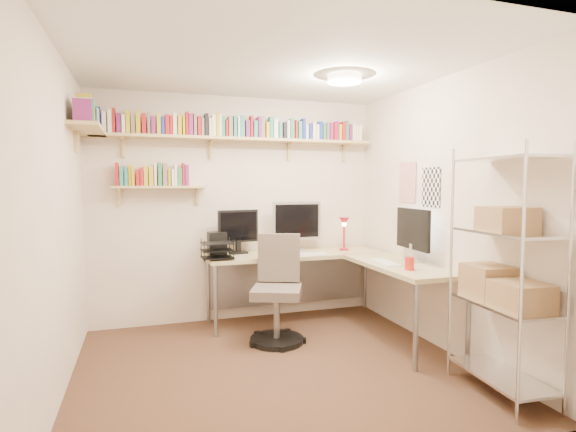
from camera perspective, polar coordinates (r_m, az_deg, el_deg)
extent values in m
plane|color=#42281C|center=(3.95, -1.56, -18.69)|extent=(3.20, 3.20, 0.00)
cube|color=#F2DBC5|center=(5.11, -6.40, 0.90)|extent=(3.20, 0.04, 2.50)
cube|color=#F2DBC5|center=(3.55, -27.19, -0.88)|extent=(0.04, 3.00, 2.50)
cube|color=#F2DBC5|center=(4.39, 18.87, 0.20)|extent=(0.04, 3.00, 2.50)
cube|color=#F2DBC5|center=(2.27, 9.30, -3.01)|extent=(3.20, 0.04, 2.50)
cube|color=white|center=(3.77, -1.63, 18.98)|extent=(3.20, 3.00, 0.04)
cube|color=white|center=(4.82, 14.91, 4.17)|extent=(0.01, 0.30, 0.42)
cube|color=white|center=(4.49, 17.68, 3.50)|extent=(0.01, 0.28, 0.38)
cylinder|color=#FFEAC6|center=(4.19, 7.18, 16.88)|extent=(0.30, 0.30, 0.06)
cube|color=tan|center=(5.00, -6.17, 9.66)|extent=(3.05, 0.25, 0.03)
cube|color=tan|center=(4.49, -23.99, 9.99)|extent=(0.25, 1.00, 0.03)
cube|color=tan|center=(4.90, -15.98, 3.56)|extent=(0.95, 0.20, 0.02)
cube|color=tan|center=(4.96, -20.19, 8.68)|extent=(0.03, 0.20, 0.20)
cube|color=tan|center=(5.01, -9.72, 8.82)|extent=(0.03, 0.20, 0.20)
cube|color=tan|center=(5.22, 0.22, 8.68)|extent=(0.03, 0.20, 0.20)
cube|color=tan|center=(5.48, 7.26, 8.43)|extent=(0.03, 0.20, 0.20)
cube|color=gold|center=(4.93, -23.34, 11.07)|extent=(0.04, 0.13, 0.25)
cube|color=#792068|center=(4.92, -22.84, 11.03)|extent=(0.03, 0.12, 0.24)
cube|color=white|center=(4.92, -22.29, 10.89)|extent=(0.04, 0.14, 0.21)
cube|color=white|center=(4.92, -21.68, 11.06)|extent=(0.04, 0.13, 0.23)
cube|color=#AB161C|center=(4.92, -21.24, 11.16)|extent=(0.03, 0.11, 0.25)
cube|color=#792068|center=(4.91, -20.67, 10.89)|extent=(0.04, 0.13, 0.20)
cube|color=white|center=(4.91, -20.16, 10.81)|extent=(0.03, 0.15, 0.18)
cube|color=gold|center=(4.91, -19.66, 11.10)|extent=(0.04, 0.12, 0.23)
cube|color=#80655D|center=(4.91, -19.09, 11.00)|extent=(0.04, 0.11, 0.21)
cube|color=gold|center=(4.91, -18.50, 11.13)|extent=(0.04, 0.12, 0.23)
cube|color=#AB161C|center=(4.91, -17.84, 11.02)|extent=(0.04, 0.14, 0.21)
cube|color=#80655D|center=(4.91, -17.28, 11.11)|extent=(0.03, 0.14, 0.23)
cube|color=#792068|center=(4.91, -16.74, 10.91)|extent=(0.04, 0.13, 0.19)
cube|color=gold|center=(4.91, -16.11, 11.07)|extent=(0.04, 0.14, 0.21)
cube|color=#1E319F|center=(4.91, -15.62, 10.91)|extent=(0.03, 0.14, 0.19)
cube|color=#AB161C|center=(4.92, -15.11, 11.04)|extent=(0.04, 0.15, 0.21)
cube|color=#AB161C|center=(4.92, -14.64, 11.00)|extent=(0.02, 0.15, 0.20)
cube|color=white|center=(4.92, -14.19, 11.15)|extent=(0.04, 0.12, 0.22)
cube|color=gold|center=(4.92, -13.63, 11.04)|extent=(0.04, 0.15, 0.21)
cube|color=gold|center=(4.93, -13.14, 11.03)|extent=(0.02, 0.14, 0.20)
cube|color=#AB161C|center=(4.93, -12.73, 11.29)|extent=(0.03, 0.11, 0.25)
cube|color=#792068|center=(4.94, -12.27, 11.20)|extent=(0.04, 0.13, 0.23)
cube|color=#80655D|center=(4.94, -11.75, 11.21)|extent=(0.03, 0.13, 0.23)
cube|color=#AB161C|center=(4.94, -11.24, 11.06)|extent=(0.03, 0.13, 0.21)
cube|color=#80655D|center=(4.95, -10.84, 10.96)|extent=(0.03, 0.15, 0.19)
cube|color=black|center=(4.96, -10.37, 11.24)|extent=(0.03, 0.15, 0.24)
cube|color=white|center=(4.96, -9.92, 10.95)|extent=(0.02, 0.13, 0.19)
cube|color=white|center=(4.97, -9.46, 11.18)|extent=(0.04, 0.11, 0.23)
cube|color=gold|center=(4.97, -9.03, 11.29)|extent=(0.03, 0.13, 0.25)
cube|color=white|center=(4.98, -8.70, 11.22)|extent=(0.03, 0.14, 0.24)
cube|color=#2A8050|center=(4.98, -8.30, 11.12)|extent=(0.04, 0.12, 0.22)
cube|color=#AB161C|center=(4.99, -7.86, 10.87)|extent=(0.02, 0.13, 0.18)
cube|color=#80655D|center=(5.00, -7.41, 11.13)|extent=(0.04, 0.15, 0.23)
cube|color=teal|center=(5.01, -6.83, 11.14)|extent=(0.03, 0.14, 0.23)
cube|color=white|center=(5.01, -6.35, 11.12)|extent=(0.02, 0.13, 0.23)
cube|color=teal|center=(5.02, -5.89, 11.17)|extent=(0.04, 0.12, 0.24)
cube|color=#792068|center=(5.03, -5.26, 10.87)|extent=(0.04, 0.15, 0.19)
cube|color=#AB161C|center=(5.05, -4.73, 11.16)|extent=(0.02, 0.12, 0.24)
cube|color=teal|center=(5.05, -4.27, 10.85)|extent=(0.04, 0.15, 0.19)
cube|color=#792068|center=(5.07, -3.77, 11.11)|extent=(0.03, 0.14, 0.23)
cube|color=#80655D|center=(5.08, -3.30, 11.14)|extent=(0.04, 0.11, 0.24)
cube|color=gold|center=(5.09, -2.75, 10.75)|extent=(0.03, 0.15, 0.18)
cube|color=teal|center=(5.10, -2.24, 11.09)|extent=(0.04, 0.11, 0.24)
cube|color=white|center=(5.11, -1.71, 10.95)|extent=(0.04, 0.13, 0.22)
cube|color=teal|center=(5.13, -1.13, 10.79)|extent=(0.04, 0.14, 0.19)
cube|color=black|center=(5.14, -0.57, 10.72)|extent=(0.04, 0.14, 0.18)
cube|color=white|center=(5.16, -0.11, 10.85)|extent=(0.03, 0.12, 0.21)
cube|color=#2A8050|center=(5.17, 0.37, 10.94)|extent=(0.04, 0.13, 0.23)
cube|color=#AB161C|center=(5.19, 0.88, 10.84)|extent=(0.03, 0.13, 0.21)
cube|color=teal|center=(5.20, 1.35, 10.76)|extent=(0.04, 0.14, 0.20)
cube|color=#1E319F|center=(5.22, 1.85, 10.92)|extent=(0.03, 0.13, 0.24)
cube|color=white|center=(5.23, 2.24, 10.55)|extent=(0.03, 0.12, 0.17)
cube|color=#1E319F|center=(5.24, 2.66, 10.60)|extent=(0.03, 0.12, 0.18)
cube|color=white|center=(5.26, 3.13, 10.66)|extent=(0.04, 0.15, 0.20)
cube|color=white|center=(5.27, 3.58, 10.51)|extent=(0.03, 0.13, 0.18)
cube|color=#1E319F|center=(5.29, 3.99, 10.68)|extent=(0.04, 0.13, 0.21)
cube|color=#2A8050|center=(5.31, 4.46, 10.53)|extent=(0.03, 0.12, 0.19)
cube|color=#80655D|center=(5.33, 4.92, 10.58)|extent=(0.03, 0.11, 0.20)
cube|color=#792068|center=(5.34, 5.30, 10.56)|extent=(0.04, 0.14, 0.20)
cube|color=#AB161C|center=(5.36, 5.76, 10.54)|extent=(0.03, 0.14, 0.20)
cube|color=#792068|center=(5.37, 6.10, 10.63)|extent=(0.02, 0.12, 0.22)
cube|color=gold|center=(5.39, 6.46, 10.43)|extent=(0.03, 0.12, 0.19)
cube|color=#AB161C|center=(5.41, 6.89, 10.57)|extent=(0.04, 0.13, 0.22)
cube|color=#2A8050|center=(5.43, 7.31, 10.62)|extent=(0.03, 0.12, 0.24)
cube|color=#792068|center=(5.44, 7.69, 10.40)|extent=(0.03, 0.12, 0.20)
cube|color=white|center=(5.46, 8.16, 10.34)|extent=(0.04, 0.13, 0.19)
cube|color=white|center=(5.48, 8.54, 10.25)|extent=(0.02, 0.13, 0.18)
cube|color=white|center=(5.50, 8.88, 10.27)|extent=(0.04, 0.15, 0.19)
cube|color=#792068|center=(4.08, -24.67, 12.13)|extent=(0.14, 0.03, 0.18)
cube|color=white|center=(4.12, -24.60, 12.14)|extent=(0.13, 0.04, 0.20)
cube|color=black|center=(4.16, -24.54, 11.96)|extent=(0.12, 0.03, 0.18)
cube|color=gold|center=(4.21, -24.48, 12.31)|extent=(0.12, 0.04, 0.25)
cube|color=teal|center=(4.25, -24.40, 12.00)|extent=(0.15, 0.04, 0.22)
cube|color=#792068|center=(4.30, -24.33, 11.94)|extent=(0.13, 0.02, 0.22)
cube|color=#1E319F|center=(4.34, -24.26, 11.65)|extent=(0.13, 0.03, 0.19)
cube|color=teal|center=(4.39, -24.20, 11.74)|extent=(0.12, 0.04, 0.21)
cube|color=#AB161C|center=(4.43, -24.14, 11.48)|extent=(0.11, 0.03, 0.18)
cube|color=gold|center=(4.46, -24.09, 11.41)|extent=(0.12, 0.03, 0.18)
cube|color=black|center=(4.51, -24.03, 11.31)|extent=(0.13, 0.03, 0.18)
cube|color=teal|center=(4.54, -23.98, 11.23)|extent=(0.14, 0.03, 0.18)
cube|color=black|center=(4.59, -23.92, 11.14)|extent=(0.13, 0.04, 0.17)
cube|color=black|center=(4.63, -23.88, 11.23)|extent=(0.11, 0.03, 0.20)
cube|color=white|center=(4.66, -23.83, 11.18)|extent=(0.14, 0.03, 0.20)
cube|color=teal|center=(4.71, -23.78, 11.31)|extent=(0.13, 0.03, 0.23)
cube|color=black|center=(4.76, -23.73, 11.15)|extent=(0.13, 0.04, 0.22)
cube|color=white|center=(4.81, -23.66, 11.10)|extent=(0.13, 0.04, 0.22)
cube|color=#1E319F|center=(4.86, -23.61, 11.18)|extent=(0.15, 0.03, 0.25)
cube|color=#792068|center=(4.90, -23.55, 10.74)|extent=(0.13, 0.04, 0.18)
cube|color=#80655D|center=(4.94, -23.51, 10.73)|extent=(0.14, 0.03, 0.19)
cube|color=#AB161C|center=(4.90, -20.87, 4.97)|extent=(0.03, 0.12, 0.23)
cube|color=teal|center=(4.90, -20.39, 4.80)|extent=(0.04, 0.13, 0.20)
cube|color=teal|center=(4.90, -19.84, 4.67)|extent=(0.03, 0.11, 0.18)
cube|color=gold|center=(4.90, -19.44, 4.91)|extent=(0.02, 0.13, 0.22)
cube|color=gold|center=(4.90, -19.08, 4.84)|extent=(0.03, 0.15, 0.20)
cube|color=#AB161C|center=(4.89, -18.54, 4.65)|extent=(0.04, 0.11, 0.17)
cube|color=#AB161C|center=(4.89, -18.08, 4.77)|extent=(0.03, 0.12, 0.19)
cube|color=gold|center=(4.90, -17.60, 4.87)|extent=(0.04, 0.12, 0.20)
cube|color=gold|center=(4.90, -16.99, 4.86)|extent=(0.04, 0.14, 0.20)
cube|color=white|center=(4.90, -16.49, 5.06)|extent=(0.02, 0.12, 0.23)
cube|color=#2A8050|center=(4.90, -15.97, 5.12)|extent=(0.04, 0.14, 0.24)
cube|color=#80655D|center=(4.90, -15.37, 5.07)|extent=(0.04, 0.12, 0.23)
cube|color=gold|center=(4.90, -14.84, 4.77)|extent=(0.03, 0.11, 0.18)
cube|color=white|center=(4.91, -14.44, 4.76)|extent=(0.03, 0.14, 0.17)
cube|color=white|center=(4.91, -14.10, 5.08)|extent=(0.03, 0.14, 0.23)
cube|color=#2A8050|center=(4.91, -13.63, 4.87)|extent=(0.04, 0.14, 0.19)
cube|color=#AB161C|center=(4.91, -13.17, 5.16)|extent=(0.02, 0.14, 0.24)
cube|color=#792068|center=(4.92, -12.76, 5.06)|extent=(0.04, 0.13, 0.22)
cube|color=tan|center=(5.01, 1.01, -4.90)|extent=(1.98, 0.62, 0.04)
cube|color=tan|center=(4.47, 14.29, -6.11)|extent=(0.62, 1.35, 0.04)
cylinder|color=gray|center=(4.62, -9.15, -10.61)|extent=(0.04, 0.04, 0.73)
cylinder|color=gray|center=(5.12, -10.07, -9.17)|extent=(0.04, 0.04, 0.73)
cylinder|color=gray|center=(5.71, 9.77, -7.78)|extent=(0.04, 0.04, 0.73)
cylinder|color=gray|center=(3.91, 15.92, -13.42)|extent=(0.04, 0.04, 0.73)
cylinder|color=gray|center=(4.21, 21.94, -12.28)|extent=(0.04, 0.04, 0.73)
cube|color=gray|center=(5.32, 0.04, -8.02)|extent=(1.87, 0.02, 0.57)
cube|color=silver|center=(5.10, 1.11, -0.61)|extent=(0.57, 0.03, 0.44)
cube|color=black|center=(5.08, 1.19, -0.63)|extent=(0.52, 0.00, 0.38)
cube|color=black|center=(4.92, -6.35, -1.29)|extent=(0.46, 0.03, 0.35)
cube|color=black|center=(4.54, 15.56, -1.59)|extent=(0.03, 0.60, 0.40)
cube|color=white|center=(4.53, 15.34, -1.60)|extent=(0.00, 0.54, 0.34)
cube|color=white|center=(4.85, 2.33, -4.85)|extent=(0.44, 0.14, 0.02)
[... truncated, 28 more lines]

